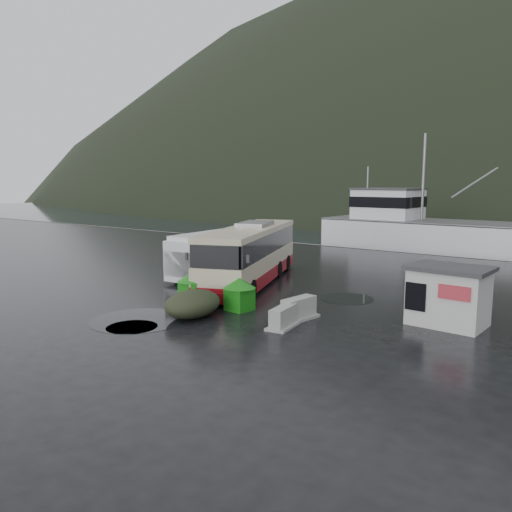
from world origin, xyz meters
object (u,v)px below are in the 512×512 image
Objects in this scene: jersey_barrier_b at (283,327)px; fishing_trawler at (457,246)px; coach_bus at (251,283)px; white_van at (214,277)px; ticket_kiosk at (447,325)px; waste_bin_left at (194,303)px; dome_tent at (193,317)px; waste_bin_right at (240,310)px; jersey_barrier_a at (299,319)px.

jersey_barrier_b is 29.52m from fishing_trawler.
coach_bus reaches higher than white_van.
ticket_kiosk is 0.11× the size of fishing_trawler.
waste_bin_left reaches higher than jersey_barrier_b.
dome_tent reaches higher than jersey_barrier_b.
fishing_trawler reaches higher than white_van.
ticket_kiosk is at bearing 29.93° from dome_tent.
ticket_kiosk is at bearing 17.78° from waste_bin_left.
white_van reaches higher than dome_tent.
coach_bus reaches higher than waste_bin_right.
waste_bin_left is 5.47m from jersey_barrier_b.
white_van is 3.97× the size of jersey_barrier_b.
jersey_barrier_a is (3.68, 2.33, 0.00)m from dome_tent.
waste_bin_right is (5.89, -4.97, 0.00)m from white_van.
white_van is 7.70m from waste_bin_right.
waste_bin_right is 0.81× the size of jersey_barrier_a.
coach_bus is 3.96× the size of ticket_kiosk.
jersey_barrier_a is (6.02, -4.69, 0.00)m from coach_bus.
dome_tent is (1.60, -1.72, 0.00)m from waste_bin_left.
white_van is at bearing 175.59° from ticket_kiosk.
ticket_kiosk is (13.77, -1.91, 0.00)m from white_van.
jersey_barrier_a is at bearing -33.70° from white_van.
ticket_kiosk is at bearing -73.63° from fishing_trawler.
waste_bin_left is 2.35m from dome_tent.
dome_tent is at bearing -92.19° from fishing_trawler.
ticket_kiosk reaches higher than jersey_barrier_a.
ticket_kiosk reaches higher than waste_bin_left.
coach_bus is at bearing -4.16° from white_van.
waste_bin_right is 2.82m from jersey_barrier_a.
jersey_barrier_b is (8.82, -5.99, 0.00)m from white_van.
white_van reaches higher than ticket_kiosk.
coach_bus is 7.63m from jersey_barrier_a.
white_van reaches higher than jersey_barrier_a.
fishing_trawler is at bearing 85.49° from dome_tent.
dome_tent is at bearing -47.19° from waste_bin_left.
coach_bus is 8.23× the size of waste_bin_right.
ticket_kiosk is at bearing 28.14° from jersey_barrier_a.
ticket_kiosk reaches higher than jersey_barrier_b.
jersey_barrier_b is at bearing -136.94° from ticket_kiosk.
waste_bin_left is at bearing 132.81° from dome_tent.
dome_tent is 1.76× the size of jersey_barrier_b.
jersey_barrier_a is 1.10× the size of jersey_barrier_b.
jersey_barrier_a is at bearing 6.53° from waste_bin_left.
dome_tent is 1.59× the size of jersey_barrier_a.
white_van is 4.29× the size of waste_bin_left.
white_van reaches higher than waste_bin_left.
white_van is 4.46× the size of waste_bin_right.
waste_bin_right is 8.45m from ticket_kiosk.
waste_bin_right is at bearing -45.81° from white_van.
coach_bus reaches higher than ticket_kiosk.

